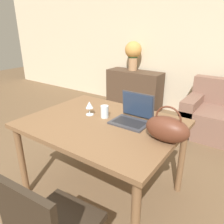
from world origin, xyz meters
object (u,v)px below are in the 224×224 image
at_px(wine_glass, 89,106).
at_px(handbag, 167,129).
at_px(flower_vase, 133,53).
at_px(laptop, 134,114).
at_px(drinking_glass, 105,112).

bearing_deg(wine_glass, handbag, -4.56).
bearing_deg(wine_glass, flower_vase, 110.27).
bearing_deg(laptop, flower_vase, 120.10).
bearing_deg(flower_vase, laptop, -59.90).
bearing_deg(laptop, drinking_glass, -164.21).
height_order(laptop, handbag, handbag).
bearing_deg(laptop, handbag, -24.22).
xyz_separation_m(wine_glass, flower_vase, (-0.84, 2.28, 0.22)).
xyz_separation_m(laptop, wine_glass, (-0.42, -0.11, 0.03)).
bearing_deg(wine_glass, laptop, 14.17).
distance_m(wine_glass, handbag, 0.80).
relative_size(laptop, flower_vase, 0.58).
xyz_separation_m(laptop, handbag, (0.38, -0.17, 0.03)).
xyz_separation_m(wine_glass, handbag, (0.79, -0.06, 0.01)).
distance_m(laptop, flower_vase, 2.53).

